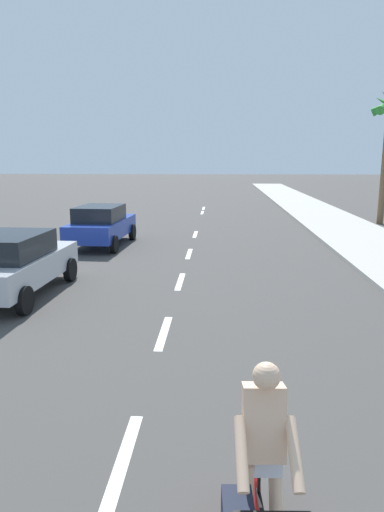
% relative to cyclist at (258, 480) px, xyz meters
% --- Properties ---
extents(ground_plane, '(160.00, 160.00, 0.00)m').
position_rel_cyclist_xyz_m(ground_plane, '(-1.39, 14.33, -0.83)').
color(ground_plane, '#423F3D').
extents(sidewalk_strip, '(3.60, 80.00, 0.14)m').
position_rel_cyclist_xyz_m(sidewalk_strip, '(5.60, 16.33, -0.76)').
color(sidewalk_strip, '#B2ADA3').
rests_on(sidewalk_strip, ground).
extents(lane_stripe_2, '(0.16, 1.80, 0.01)m').
position_rel_cyclist_xyz_m(lane_stripe_2, '(-1.39, 1.32, -0.83)').
color(lane_stripe_2, white).
rests_on(lane_stripe_2, ground).
extents(lane_stripe_3, '(0.16, 1.80, 0.01)m').
position_rel_cyclist_xyz_m(lane_stripe_3, '(-1.39, 5.22, -0.83)').
color(lane_stripe_3, white).
rests_on(lane_stripe_3, ground).
extents(lane_stripe_4, '(0.16, 1.80, 0.01)m').
position_rel_cyclist_xyz_m(lane_stripe_4, '(-1.39, 9.06, -0.83)').
color(lane_stripe_4, white).
rests_on(lane_stripe_4, ground).
extents(lane_stripe_5, '(0.16, 1.80, 0.01)m').
position_rel_cyclist_xyz_m(lane_stripe_5, '(-1.39, 12.83, -0.83)').
color(lane_stripe_5, white).
rests_on(lane_stripe_5, ground).
extents(lane_stripe_6, '(0.16, 1.80, 0.01)m').
position_rel_cyclist_xyz_m(lane_stripe_6, '(-1.39, 17.12, -0.83)').
color(lane_stripe_6, white).
rests_on(lane_stripe_6, ground).
extents(lane_stripe_7, '(0.16, 1.80, 0.01)m').
position_rel_cyclist_xyz_m(lane_stripe_7, '(-1.39, 25.51, -0.83)').
color(lane_stripe_7, white).
rests_on(lane_stripe_7, ground).
extents(lane_stripe_8, '(0.16, 1.80, 0.01)m').
position_rel_cyclist_xyz_m(lane_stripe_8, '(-1.39, 28.03, -0.83)').
color(lane_stripe_8, white).
rests_on(lane_stripe_8, ground).
extents(cyclist, '(0.64, 1.71, 1.82)m').
position_rel_cyclist_xyz_m(cyclist, '(0.00, 0.00, 0.00)').
color(cyclist, black).
rests_on(cyclist, ground).
extents(parked_car_silver, '(2.06, 4.22, 1.57)m').
position_rel_cyclist_xyz_m(parked_car_silver, '(-5.37, 7.51, 0.01)').
color(parked_car_silver, '#B7BABF').
rests_on(parked_car_silver, ground).
extents(parked_car_blue, '(2.08, 4.21, 1.57)m').
position_rel_cyclist_xyz_m(parked_car_blue, '(-4.88, 14.18, 0.01)').
color(parked_car_blue, '#1E389E').
rests_on(parked_car_blue, ground).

